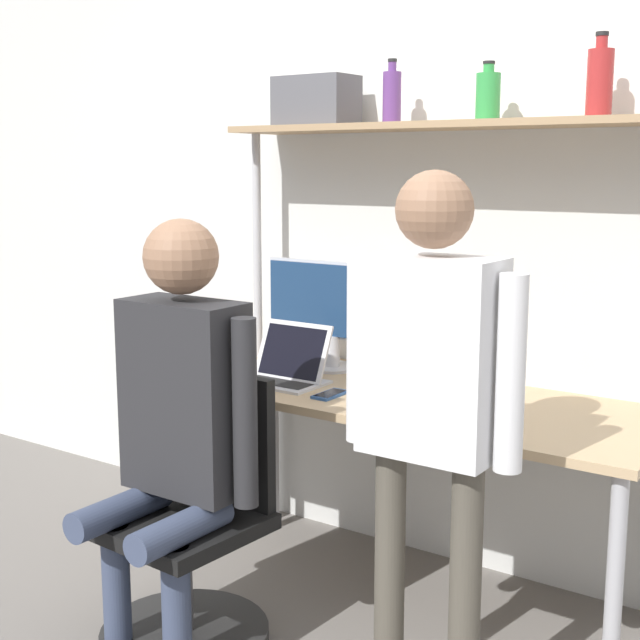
{
  "coord_description": "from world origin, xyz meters",
  "views": [
    {
      "loc": [
        1.52,
        -2.36,
        1.58
      ],
      "look_at": [
        -0.01,
        -0.17,
        1.11
      ],
      "focal_mm": 50.0,
      "sensor_mm": 36.0,
      "label": 1
    }
  ],
  "objects_px": {
    "cell_phone": "(330,394)",
    "storage_box": "(316,101)",
    "monitor": "(333,307)",
    "person_seated": "(178,403)",
    "bottle_green": "(488,95)",
    "office_chair": "(192,565)",
    "bottle_red": "(600,81)",
    "laptop": "(288,366)",
    "person_standing": "(431,381)",
    "bottle_purple": "(392,96)"
  },
  "relations": [
    {
      "from": "laptop",
      "to": "bottle_green",
      "type": "bearing_deg",
      "value": 24.16
    },
    {
      "from": "cell_phone",
      "to": "bottle_red",
      "type": "distance_m",
      "value": 1.38
    },
    {
      "from": "office_chair",
      "to": "person_standing",
      "type": "height_order",
      "value": "person_standing"
    },
    {
      "from": "cell_phone",
      "to": "bottle_purple",
      "type": "bearing_deg",
      "value": 87.17
    },
    {
      "from": "person_seated",
      "to": "bottle_red",
      "type": "distance_m",
      "value": 1.7
    },
    {
      "from": "cell_phone",
      "to": "bottle_green",
      "type": "xyz_separation_m",
      "value": [
        0.4,
        0.37,
        1.05
      ]
    },
    {
      "from": "cell_phone",
      "to": "bottle_red",
      "type": "bearing_deg",
      "value": 25.4
    },
    {
      "from": "laptop",
      "to": "monitor",
      "type": "bearing_deg",
      "value": 86.61
    },
    {
      "from": "office_chair",
      "to": "bottle_green",
      "type": "relative_size",
      "value": 4.47
    },
    {
      "from": "person_standing",
      "to": "office_chair",
      "type": "bearing_deg",
      "value": -172.52
    },
    {
      "from": "person_seated",
      "to": "laptop",
      "type": "bearing_deg",
      "value": 94.62
    },
    {
      "from": "bottle_green",
      "to": "storage_box",
      "type": "bearing_deg",
      "value": 180.0
    },
    {
      "from": "person_seated",
      "to": "person_standing",
      "type": "height_order",
      "value": "person_standing"
    },
    {
      "from": "person_standing",
      "to": "bottle_green",
      "type": "distance_m",
      "value": 1.16
    },
    {
      "from": "person_standing",
      "to": "bottle_purple",
      "type": "xyz_separation_m",
      "value": [
        -0.6,
        0.79,
        0.84
      ]
    },
    {
      "from": "person_seated",
      "to": "bottle_red",
      "type": "height_order",
      "value": "bottle_red"
    },
    {
      "from": "monitor",
      "to": "laptop",
      "type": "height_order",
      "value": "monitor"
    },
    {
      "from": "laptop",
      "to": "office_chair",
      "type": "height_order",
      "value": "laptop"
    },
    {
      "from": "person_seated",
      "to": "bottle_green",
      "type": "relative_size",
      "value": 7.05
    },
    {
      "from": "monitor",
      "to": "person_standing",
      "type": "distance_m",
      "value": 1.16
    },
    {
      "from": "laptop",
      "to": "person_seated",
      "type": "distance_m",
      "value": 0.65
    },
    {
      "from": "cell_phone",
      "to": "monitor",
      "type": "bearing_deg",
      "value": 122.84
    },
    {
      "from": "office_chair",
      "to": "storage_box",
      "type": "bearing_deg",
      "value": 98.1
    },
    {
      "from": "bottle_red",
      "to": "bottle_green",
      "type": "relative_size",
      "value": 1.33
    },
    {
      "from": "office_chair",
      "to": "person_standing",
      "type": "distance_m",
      "value": 1.09
    },
    {
      "from": "monitor",
      "to": "office_chair",
      "type": "height_order",
      "value": "monitor"
    },
    {
      "from": "office_chair",
      "to": "person_standing",
      "type": "xyz_separation_m",
      "value": [
        0.82,
        0.11,
        0.72
      ]
    },
    {
      "from": "office_chair",
      "to": "person_seated",
      "type": "height_order",
      "value": "person_seated"
    },
    {
      "from": "cell_phone",
      "to": "person_seated",
      "type": "distance_m",
      "value": 0.61
    },
    {
      "from": "monitor",
      "to": "bottle_purple",
      "type": "bearing_deg",
      "value": 2.62
    },
    {
      "from": "cell_phone",
      "to": "bottle_green",
      "type": "bearing_deg",
      "value": 42.94
    },
    {
      "from": "laptop",
      "to": "bottle_purple",
      "type": "distance_m",
      "value": 1.08
    },
    {
      "from": "person_seated",
      "to": "monitor",
      "type": "bearing_deg",
      "value": 92.21
    },
    {
      "from": "monitor",
      "to": "bottle_purple",
      "type": "distance_m",
      "value": 0.85
    },
    {
      "from": "cell_phone",
      "to": "bottle_purple",
      "type": "distance_m",
      "value": 1.12
    },
    {
      "from": "office_chair",
      "to": "bottle_red",
      "type": "height_order",
      "value": "bottle_red"
    },
    {
      "from": "monitor",
      "to": "person_seated",
      "type": "bearing_deg",
      "value": -87.79
    },
    {
      "from": "bottle_red",
      "to": "bottle_purple",
      "type": "bearing_deg",
      "value": 180.0
    },
    {
      "from": "person_standing",
      "to": "person_seated",
      "type": "bearing_deg",
      "value": -169.62
    },
    {
      "from": "monitor",
      "to": "bottle_red",
      "type": "bearing_deg",
      "value": 0.65
    },
    {
      "from": "laptop",
      "to": "cell_phone",
      "type": "bearing_deg",
      "value": -17.98
    },
    {
      "from": "bottle_red",
      "to": "bottle_green",
      "type": "height_order",
      "value": "bottle_red"
    },
    {
      "from": "office_chair",
      "to": "bottle_green",
      "type": "bearing_deg",
      "value": 56.39
    },
    {
      "from": "bottle_green",
      "to": "laptop",
      "type": "bearing_deg",
      "value": -155.84
    },
    {
      "from": "cell_phone",
      "to": "office_chair",
      "type": "relative_size",
      "value": 0.17
    },
    {
      "from": "office_chair",
      "to": "bottle_red",
      "type": "bearing_deg",
      "value": 42.44
    },
    {
      "from": "cell_phone",
      "to": "storage_box",
      "type": "distance_m",
      "value": 1.17
    },
    {
      "from": "person_seated",
      "to": "storage_box",
      "type": "xyz_separation_m",
      "value": [
        -0.13,
        0.94,
        0.99
      ]
    },
    {
      "from": "bottle_green",
      "to": "monitor",
      "type": "bearing_deg",
      "value": -178.96
    },
    {
      "from": "office_chair",
      "to": "bottle_green",
      "type": "height_order",
      "value": "bottle_green"
    }
  ]
}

